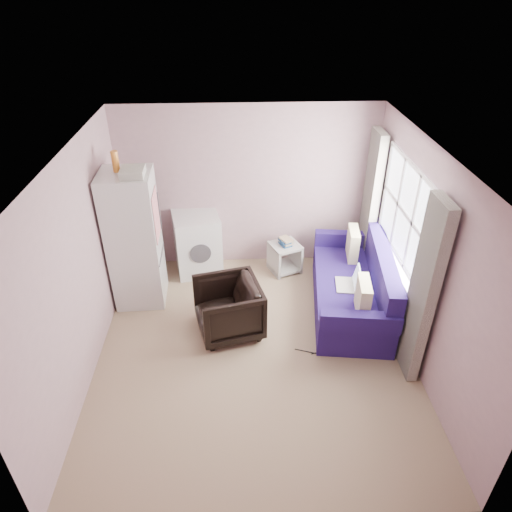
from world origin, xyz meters
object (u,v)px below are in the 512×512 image
at_px(washing_machine, 197,242).
at_px(sofa, 355,288).
at_px(side_table, 285,255).
at_px(armchair, 228,306).
at_px(fridge, 135,239).

height_order(washing_machine, sofa, washing_machine).
xyz_separation_m(washing_machine, sofa, (2.21, -1.09, -0.15)).
distance_m(washing_machine, side_table, 1.36).
relative_size(armchair, sofa, 0.37).
relative_size(fridge, washing_machine, 2.29).
relative_size(washing_machine, sofa, 0.43).
bearing_deg(sofa, fridge, -179.93).
bearing_deg(washing_machine, fridge, -148.72).
xyz_separation_m(fridge, washing_machine, (0.76, 0.71, -0.47)).
height_order(side_table, sofa, sofa).
distance_m(armchair, sofa, 1.78).
bearing_deg(fridge, sofa, -9.70).
height_order(armchair, fridge, fridge).
xyz_separation_m(armchair, fridge, (-1.23, 0.78, 0.56)).
height_order(fridge, sofa, fridge).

